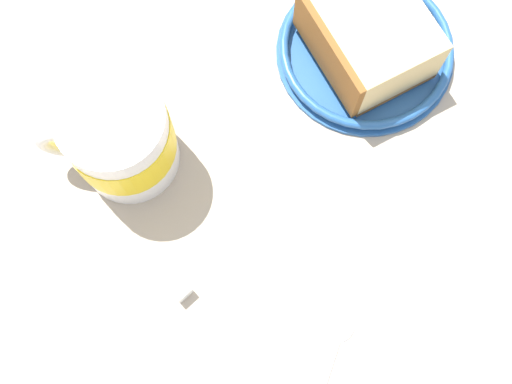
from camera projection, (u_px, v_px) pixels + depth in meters
The scene contains 6 objects.
ground_plane at pixel (332, 131), 57.10cm from camera, with size 157.37×157.37×2.92cm, color tan.
small_plate at pixel (366, 50), 56.73cm from camera, with size 15.72×15.72×1.57cm.
cake_slice at pixel (368, 35), 54.02cm from camera, with size 10.34×8.69×5.50cm.
tea_mug at pixel (119, 138), 50.34cm from camera, with size 8.36×10.43×9.12cm.
teaspoon at pixel (336, 349), 50.36cm from camera, with size 9.11×10.30×0.80cm.
sugar_cube at pixel (180, 290), 51.21cm from camera, with size 1.46×1.46×1.46cm, color white.
Camera 1 is at (14.48, -15.82, 52.16)cm, focal length 45.43 mm.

